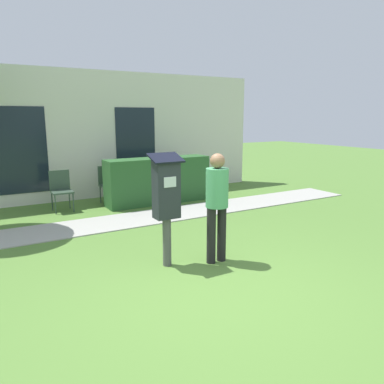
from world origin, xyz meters
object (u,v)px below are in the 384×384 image
parking_meter (166,195)px  outdoor_chair_left (61,187)px  person_standing (217,199)px  outdoor_chair_middle (109,182)px

parking_meter → outdoor_chair_left: size_ratio=1.77×
person_standing → outdoor_chair_left: person_standing is taller
parking_meter → person_standing: 0.72m
person_standing → outdoor_chair_left: 4.46m
parking_meter → outdoor_chair_left: (-0.63, 4.01, -0.49)m
outdoor_chair_middle → outdoor_chair_left: bearing=-148.1°
parking_meter → outdoor_chair_left: bearing=98.9°
parking_meter → outdoor_chair_middle: 4.24m
outdoor_chair_left → outdoor_chair_middle: size_ratio=1.00×
outdoor_chair_middle → person_standing: bearing=-64.6°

